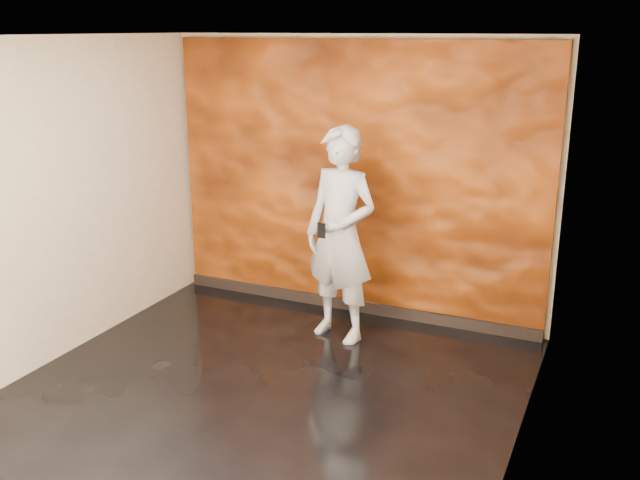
# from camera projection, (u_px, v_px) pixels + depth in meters

# --- Properties ---
(room) EXTENTS (4.02, 4.02, 2.81)m
(room) POSITION_uv_depth(u_px,v_px,m) (260.00, 227.00, 5.42)
(room) COLOR black
(room) RESTS_ON ground
(feature_wall) EXTENTS (3.90, 0.06, 2.75)m
(feature_wall) POSITION_uv_depth(u_px,v_px,m) (354.00, 181.00, 7.14)
(feature_wall) COLOR #C85711
(feature_wall) RESTS_ON ground
(baseboard) EXTENTS (3.90, 0.04, 0.12)m
(baseboard) POSITION_uv_depth(u_px,v_px,m) (351.00, 305.00, 7.48)
(baseboard) COLOR black
(baseboard) RESTS_ON ground
(man) EXTENTS (0.83, 0.64, 2.02)m
(man) POSITION_uv_depth(u_px,v_px,m) (341.00, 235.00, 6.59)
(man) COLOR #AAAFBB
(man) RESTS_ON ground
(phone) EXTENTS (0.08, 0.02, 0.14)m
(phone) POSITION_uv_depth(u_px,v_px,m) (321.00, 230.00, 6.31)
(phone) COLOR black
(phone) RESTS_ON man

